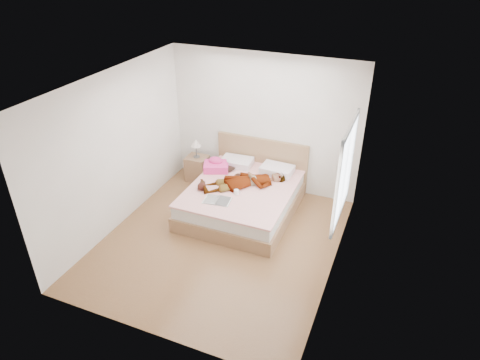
{
  "coord_description": "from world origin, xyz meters",
  "views": [
    {
      "loc": [
        2.39,
        -4.98,
        4.3
      ],
      "look_at": [
        0.0,
        0.85,
        0.7
      ],
      "focal_mm": 32.0,
      "sensor_mm": 36.0,
      "label": 1
    }
  ],
  "objects": [
    {
      "name": "bed",
      "position": [
        0.0,
        1.04,
        0.28
      ],
      "size": [
        1.8,
        2.08,
        1.0
      ],
      "color": "#8D6441",
      "rests_on": "ground"
    },
    {
      "name": "ground",
      "position": [
        0.0,
        0.0,
        0.0
      ],
      "size": [
        4.0,
        4.0,
        0.0
      ],
      "primitive_type": "plane",
      "color": "#4D3018",
      "rests_on": "ground"
    },
    {
      "name": "phone",
      "position": [
        -0.49,
        1.45,
        0.7
      ],
      "size": [
        0.09,
        0.1,
        0.05
      ],
      "primitive_type": "cube",
      "rotation": [
        0.44,
        0.0,
        0.64
      ],
      "color": "silver",
      "rests_on": "bed"
    },
    {
      "name": "room_shell",
      "position": [
        1.77,
        0.3,
        1.5
      ],
      "size": [
        4.0,
        4.0,
        4.0
      ],
      "color": "white",
      "rests_on": "ground"
    },
    {
      "name": "hair",
      "position": [
        -0.56,
        1.5,
        0.55
      ],
      "size": [
        0.49,
        0.58,
        0.08
      ],
      "primitive_type": "ellipsoid",
      "rotation": [
        0.0,
        0.0,
        0.12
      ],
      "color": "black",
      "rests_on": "bed"
    },
    {
      "name": "magazine",
      "position": [
        -0.21,
        0.37,
        0.52
      ],
      "size": [
        0.48,
        0.35,
        0.03
      ],
      "color": "white",
      "rests_on": "bed"
    },
    {
      "name": "towel",
      "position": [
        -0.69,
        1.35,
        0.61
      ],
      "size": [
        0.55,
        0.5,
        0.23
      ],
      "color": "#FF4598",
      "rests_on": "bed"
    },
    {
      "name": "plush_toy",
      "position": [
        -0.61,
        0.62,
        0.58
      ],
      "size": [
        0.19,
        0.24,
        0.12
      ],
      "color": "black",
      "rests_on": "bed"
    },
    {
      "name": "nightstand",
      "position": [
        -1.27,
        1.69,
        0.29
      ],
      "size": [
        0.42,
        0.37,
        0.88
      ],
      "color": "brown",
      "rests_on": "ground"
    },
    {
      "name": "woman",
      "position": [
        0.01,
        1.05,
        0.62
      ],
      "size": [
        1.57,
        1.38,
        0.21
      ],
      "primitive_type": "imported",
      "rotation": [
        0.0,
        0.0,
        -0.93
      ],
      "color": "white",
      "rests_on": "bed"
    },
    {
      "name": "coffee_mug",
      "position": [
        0.01,
        0.68,
        0.56
      ],
      "size": [
        0.11,
        0.08,
        0.09
      ],
      "color": "white",
      "rests_on": "bed"
    }
  ]
}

